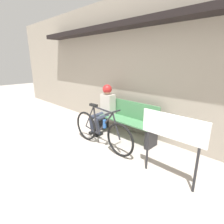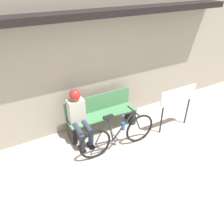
% 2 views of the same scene
% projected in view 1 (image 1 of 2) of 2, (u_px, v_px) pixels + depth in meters
% --- Properties ---
extents(ground_plane, '(24.00, 24.00, 0.00)m').
position_uv_depth(ground_plane, '(29.00, 175.00, 2.79)').
color(ground_plane, '#ADA399').
extents(storefront_wall, '(12.00, 0.56, 3.20)m').
position_uv_depth(storefront_wall, '(134.00, 65.00, 4.12)').
color(storefront_wall, '#9E9384').
rests_on(storefront_wall, ground_plane).
extents(park_bench_near, '(1.59, 0.42, 0.85)m').
position_uv_depth(park_bench_near, '(126.00, 121.00, 4.13)').
color(park_bench_near, '#477F51').
rests_on(park_bench_near, ground_plane).
extents(bicycle, '(1.70, 0.40, 0.90)m').
position_uv_depth(bicycle, '(101.00, 131.00, 3.61)').
color(bicycle, black).
rests_on(bicycle, ground_plane).
extents(person_seated, '(0.34, 0.65, 1.20)m').
position_uv_depth(person_seated, '(105.00, 105.00, 4.36)').
color(person_seated, '#2D3342').
rests_on(person_seated, ground_plane).
extents(signboard, '(0.97, 0.04, 1.04)m').
position_uv_depth(signboard, '(172.00, 132.00, 2.49)').
color(signboard, '#232326').
rests_on(signboard, ground_plane).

